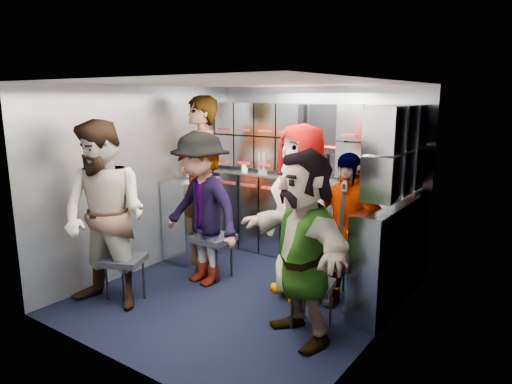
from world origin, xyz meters
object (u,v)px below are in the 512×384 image
Objects in this scene: jump_seat_center at (309,249)px; jump_seat_near_right at (312,288)px; jump_seat_mid_right at (352,263)px; attendant_arc_d at (346,231)px; attendant_arc_a at (105,216)px; attendant_arc_e at (302,246)px; attendant_arc_c at (301,212)px; attendant_arc_b at (201,209)px; attendant_standing at (201,180)px; jump_seat_near_left at (124,262)px; jump_seat_mid_left at (213,240)px.

jump_seat_center is 1.19× the size of jump_seat_near_right.
attendant_arc_d is at bearing -90.00° from jump_seat_mid_right.
attendant_arc_e is (1.78, 0.55, -0.10)m from attendant_arc_a.
attendant_arc_c reaches higher than jump_seat_near_right.
attendant_arc_e reaches higher than attendant_arc_d.
jump_seat_center is 0.85m from jump_seat_near_right.
jump_seat_near_right is 1.52m from attendant_arc_b.
jump_seat_near_left is at bearing -37.01° from attendant_standing.
jump_seat_near_right is (0.43, -0.73, -0.06)m from jump_seat_center.
attendant_standing reaches higher than jump_seat_near_right.
attendant_standing is 2.16m from attendant_arc_e.
jump_seat_near_left is 2.24m from jump_seat_mid_right.
attendant_arc_c is at bearing 38.13° from attendant_standing.
attendant_arc_d is at bearing 27.45° from attendant_arc_c.
jump_seat_mid_left reaches higher than jump_seat_near_left.
attendant_arc_b is at bearing -136.95° from attendant_arc_c.
jump_seat_mid_right is at bearing 47.95° from attendant_arc_c.
jump_seat_near_left is 1.86m from jump_seat_near_right.
jump_seat_near_left is 1.14× the size of jump_seat_near_right.
jump_seat_near_right is 0.28× the size of attendant_arc_d.
attendant_arc_e is at bearing 20.14° from attendant_standing.
attendant_arc_c is at bearing 39.30° from jump_seat_near_left.
jump_seat_mid_right is 0.72m from attendant_arc_c.
jump_seat_mid_right is at bearing 87.01° from jump_seat_near_right.
jump_seat_mid_right is 0.42m from attendant_arc_d.
attendant_arc_c is (0.00, -0.18, 0.44)m from jump_seat_center.
attendant_arc_b is 1.49m from attendant_arc_e.
attendant_arc_e is at bearing -64.70° from jump_seat_center.
attendant_arc_c is at bearing -156.57° from jump_seat_mid_right.
attendant_arc_b reaches higher than jump_seat_center.
attendant_arc_d is (1.98, -0.19, -0.25)m from attendant_standing.
jump_seat_near_right is at bearing -92.99° from jump_seat_mid_right.
jump_seat_near_right is (-0.04, -0.76, 0.00)m from jump_seat_mid_right.
attendant_standing is 0.76m from attendant_arc_b.
attendant_arc_b is 1.52m from attendant_arc_d.
attendant_standing is 1.12× the size of attendant_arc_a.
jump_seat_center is at bearing 143.66° from attendant_arc_e.
jump_seat_mid_left is at bearing -173.46° from attendant_arc_e.
attendant_arc_c is at bearing 148.85° from attendant_arc_e.
attendant_arc_d is (1.82, 1.31, -0.15)m from attendant_arc_a.
attendant_arc_d is 0.94× the size of attendant_arc_e.
jump_seat_mid_right is 1.64m from attendant_arc_b.
jump_seat_mid_left is 0.43m from attendant_arc_b.
jump_seat_near_left is 0.32× the size of attendant_arc_d.
jump_seat_near_left is 0.94m from attendant_arc_b.
jump_seat_near_left is 1.17× the size of jump_seat_mid_right.
jump_seat_mid_left is at bearing -166.25° from jump_seat_mid_right.
jump_seat_mid_right is at bearing 13.75° from jump_seat_mid_left.
jump_seat_mid_left is at bearing 164.61° from jump_seat_near_right.
attendant_arc_e is at bearing 11.73° from jump_seat_near_left.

